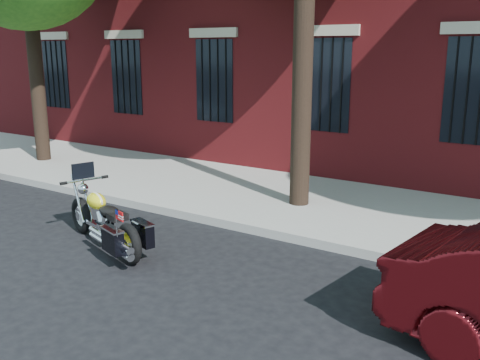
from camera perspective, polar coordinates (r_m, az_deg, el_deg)
The scene contains 4 objects.
ground at distance 8.12m, azimuth -6.43°, elevation -7.78°, with size 120.00×120.00×0.00m, color black.
curb at distance 9.13m, azimuth -0.90°, elevation -4.71°, with size 40.00×0.16×0.15m, color gray.
sidewalk at distance 10.66m, azimuth 4.78°, elevation -2.00°, with size 40.00×3.60×0.15m, color gray.
motorcycle at distance 8.32m, azimuth -14.10°, elevation -4.57°, with size 2.24×1.18×1.22m.
Camera 1 is at (4.87, -5.77, 2.98)m, focal length 40.00 mm.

